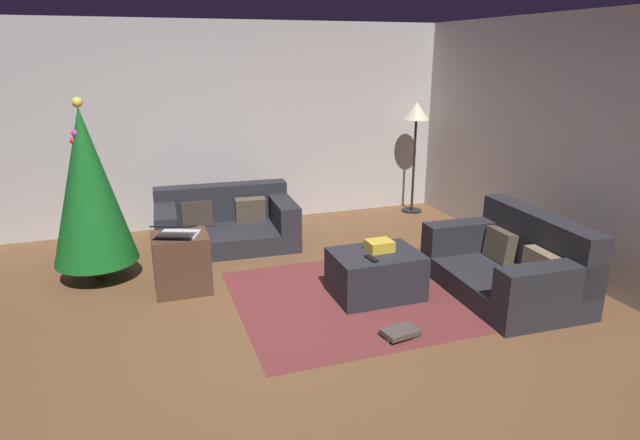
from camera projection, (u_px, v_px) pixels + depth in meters
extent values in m
plane|color=brown|center=(284.00, 327.00, 4.54)|extent=(6.40, 6.40, 0.00)
cube|color=#BCB7B2|center=(217.00, 126.00, 6.99)|extent=(6.40, 0.12, 2.60)
cube|color=#B5B0AB|center=(599.00, 153.00, 5.13)|extent=(0.12, 6.40, 2.60)
cube|color=#26262B|center=(227.00, 237.00, 6.42)|extent=(1.64, 1.06, 0.22)
cube|color=#26262B|center=(222.00, 202.00, 6.66)|extent=(1.61, 0.31, 0.44)
cube|color=#26262B|center=(282.00, 211.00, 6.52)|extent=(0.29, 0.99, 0.31)
cube|color=#26262B|center=(166.00, 221.00, 6.15)|extent=(0.29, 0.99, 0.31)
cube|color=brown|center=(250.00, 210.00, 6.58)|extent=(0.37, 0.19, 0.31)
cube|color=#372D24|center=(197.00, 214.00, 6.41)|extent=(0.36, 0.16, 0.31)
cube|color=#26262B|center=(502.00, 283.00, 5.16)|extent=(1.02, 1.54, 0.22)
cube|color=#26262B|center=(538.00, 241.00, 5.14)|extent=(0.30, 1.52, 0.55)
cube|color=#26262B|center=(550.00, 283.00, 4.50)|extent=(0.97, 0.28, 0.31)
cube|color=#26262B|center=(468.00, 236.00, 5.66)|extent=(0.97, 0.28, 0.31)
cube|color=#8C7A5B|center=(540.00, 267.00, 4.85)|extent=(0.14, 0.37, 0.30)
cube|color=brown|center=(500.00, 245.00, 5.40)|extent=(0.16, 0.36, 0.31)
cube|color=#26262B|center=(375.00, 274.00, 5.09)|extent=(0.81, 0.60, 0.43)
cube|color=gold|center=(379.00, 246.00, 5.06)|extent=(0.24, 0.20, 0.10)
cube|color=black|center=(371.00, 259.00, 4.85)|extent=(0.07, 0.17, 0.02)
cylinder|color=brown|center=(99.00, 269.00, 5.50)|extent=(0.10, 0.10, 0.19)
cone|color=#14611E|center=(88.00, 187.00, 5.25)|extent=(0.81, 0.81, 1.54)
sphere|color=green|center=(65.00, 224.00, 5.37)|extent=(0.08, 0.08, 0.08)
sphere|color=#2699E5|center=(66.00, 227.00, 5.16)|extent=(0.05, 0.05, 0.05)
sphere|color=#CC33BF|center=(65.00, 228.00, 5.30)|extent=(0.08, 0.08, 0.08)
sphere|color=#CC33BF|center=(119.00, 214.00, 5.49)|extent=(0.06, 0.06, 0.06)
sphere|color=#CC33BF|center=(75.00, 133.00, 5.05)|extent=(0.07, 0.07, 0.07)
sphere|color=red|center=(73.00, 141.00, 5.07)|extent=(0.06, 0.06, 0.06)
sphere|color=#F2D84C|center=(77.00, 102.00, 5.00)|extent=(0.10, 0.10, 0.10)
cube|color=#4C3323|center=(182.00, 263.00, 5.17)|extent=(0.52, 0.44, 0.57)
cube|color=silver|center=(179.00, 234.00, 5.08)|extent=(0.42, 0.35, 0.02)
cube|color=black|center=(173.00, 226.00, 4.90)|extent=(0.42, 0.35, 0.07)
cube|color=#387A47|center=(400.00, 334.00, 4.41)|extent=(0.30, 0.17, 0.03)
cube|color=#4C423D|center=(401.00, 332.00, 4.37)|extent=(0.32, 0.23, 0.04)
cylinder|color=black|center=(411.00, 210.00, 7.85)|extent=(0.28, 0.28, 0.02)
cylinder|color=black|center=(414.00, 167.00, 7.65)|extent=(0.04, 0.04, 1.32)
cone|color=beige|center=(417.00, 111.00, 7.42)|extent=(0.36, 0.36, 0.24)
cube|color=brown|center=(375.00, 295.00, 5.15)|extent=(2.60, 2.00, 0.01)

